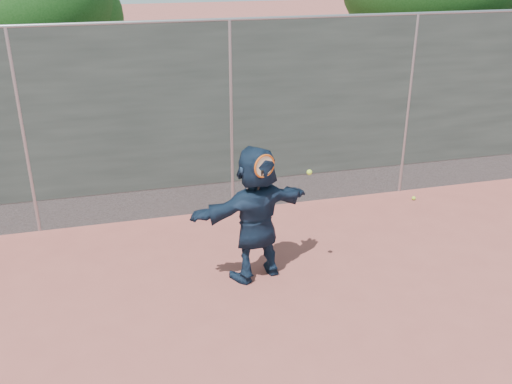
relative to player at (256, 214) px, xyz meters
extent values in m
plane|color=#9E4C42|center=(0.15, -1.44, -0.89)|extent=(80.00, 80.00, 0.00)
imported|color=#15253B|center=(0.00, 0.00, 0.00)|extent=(1.73, 0.95, 1.78)
sphere|color=#AFD930|center=(3.20, 1.63, -0.86)|extent=(0.07, 0.07, 0.07)
cube|color=#38423D|center=(0.15, 2.06, 0.86)|extent=(20.00, 0.04, 2.50)
cube|color=slate|center=(0.15, 2.06, -0.64)|extent=(20.00, 0.03, 0.50)
cylinder|color=gray|center=(0.15, 2.06, 2.11)|extent=(20.00, 0.05, 0.05)
cylinder|color=gray|center=(-2.85, 2.06, 0.61)|extent=(0.06, 0.06, 3.00)
cylinder|color=gray|center=(0.15, 2.06, 0.61)|extent=(0.06, 0.06, 3.00)
cylinder|color=gray|center=(3.15, 2.06, 0.61)|extent=(0.06, 0.06, 3.00)
torus|color=#CA5013|center=(0.05, -0.20, 0.71)|extent=(0.28, 0.13, 0.29)
cylinder|color=beige|center=(0.05, -0.20, 0.71)|extent=(0.24, 0.10, 0.25)
cylinder|color=black|center=(0.00, -0.18, 0.51)|extent=(0.07, 0.13, 0.33)
sphere|color=#AFD930|center=(0.62, -0.18, 0.56)|extent=(0.07, 0.07, 0.07)
cylinder|color=#382314|center=(4.65, 4.26, 0.41)|extent=(0.28, 0.28, 2.60)
cylinder|color=#382314|center=(-2.85, 5.06, 0.21)|extent=(0.28, 0.28, 2.20)
sphere|color=#23561C|center=(-2.85, 5.06, 2.14)|extent=(3.00, 3.00, 3.00)
sphere|color=#23561C|center=(-2.25, 5.26, 1.84)|extent=(2.10, 2.10, 2.10)
cone|color=#387226|center=(0.40, 1.94, -0.76)|extent=(0.03, 0.03, 0.26)
cone|color=#387226|center=(0.70, 1.96, -0.74)|extent=(0.03, 0.03, 0.30)
cone|color=#387226|center=(0.05, 1.92, -0.78)|extent=(0.03, 0.03, 0.22)
camera|label=1|loc=(-1.64, -6.22, 3.09)|focal=40.00mm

